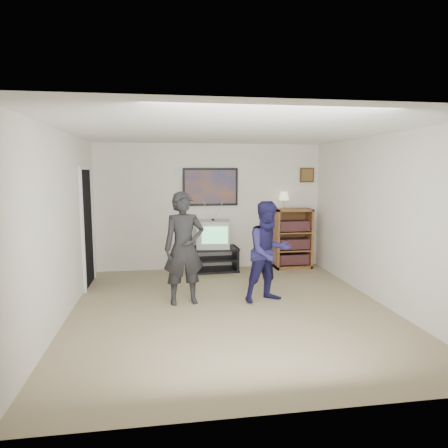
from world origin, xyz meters
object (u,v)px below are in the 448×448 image
object	(u,v)px
crt_television	(213,234)
bookshelf	(293,238)
media_stand	(214,259)
person_short	(269,252)
person_tall	(184,248)

from	to	relation	value
crt_television	bookshelf	world-z (taller)	bookshelf
media_stand	bookshelf	xyz separation A→B (m)	(1.63, 0.05, 0.37)
media_stand	bookshelf	bearing A→B (deg)	-0.73
crt_television	person_short	distance (m)	2.02
media_stand	crt_television	xyz separation A→B (m)	(-0.01, -0.00, 0.50)
crt_television	bookshelf	distance (m)	1.64
media_stand	crt_television	world-z (taller)	crt_television
media_stand	person_tall	size ratio (longest dim) A/B	0.58
bookshelf	person_short	size ratio (longest dim) A/B	0.79
crt_television	person_short	xyz separation A→B (m)	(0.60, -1.93, 0.02)
bookshelf	media_stand	bearing A→B (deg)	-178.24
crt_television	bookshelf	bearing A→B (deg)	8.57
crt_television	person_tall	world-z (taller)	person_tall
bookshelf	person_short	bearing A→B (deg)	-117.59
crt_television	media_stand	bearing A→B (deg)	6.82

